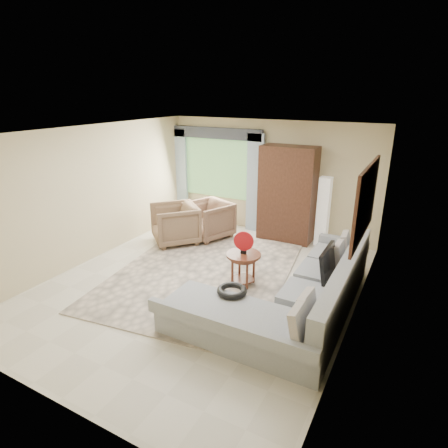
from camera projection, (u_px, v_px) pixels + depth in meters
The scene contains 17 objects.
ground at pixel (202, 284), 6.55m from camera, with size 6.00×6.00×0.00m, color silver.
area_rug at pixel (203, 273), 6.92m from camera, with size 3.00×4.00×0.02m, color beige.
sectional_sofa at pixel (298, 300), 5.51m from camera, with size 2.30×3.46×0.90m.
tv_screen at pixel (328, 263), 5.69m from camera, with size 0.06×0.74×0.48m, color black.
garden_hose at pixel (232, 291), 5.25m from camera, with size 0.43×0.43×0.09m, color black.
coffee_table at pixel (243, 269), 6.42m from camera, with size 0.59×0.59×0.59m.
red_disc at pixel (244, 241), 6.24m from camera, with size 0.34×0.34×0.03m, color #AA1115.
armchair_left at pixel (175, 224), 8.20m from camera, with size 0.93×0.96×0.87m, color brown.
armchair_right at pixel (209, 220), 8.50m from camera, with size 0.90×0.92×0.84m, color #825C47.
potted_plant at pixel (183, 210), 9.79m from camera, with size 0.45×0.39×0.50m, color #999999.
armoire at pixel (287, 194), 8.20m from camera, with size 1.20×0.55×2.10m, color black.
floor_lamp at pixel (323, 212), 7.99m from camera, with size 0.24×0.24×1.50m, color silver.
window at pixel (217, 168), 9.14m from camera, with size 1.80×0.04×1.40m, color #669E59.
curtain_left at pixel (180, 175), 9.62m from camera, with size 0.40×0.08×2.30m, color #9EB7CC.
curtain_right at pixel (255, 184), 8.68m from camera, with size 0.40×0.08×2.30m, color #9EB7CC.
valance at pixel (216, 133), 8.79m from camera, with size 2.40×0.12×0.26m, color #1E232D.
wall_mirror at pixel (365, 202), 5.14m from camera, with size 0.05×1.70×1.05m.
Camera 1 is at (3.10, -4.93, 3.20)m, focal length 30.00 mm.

